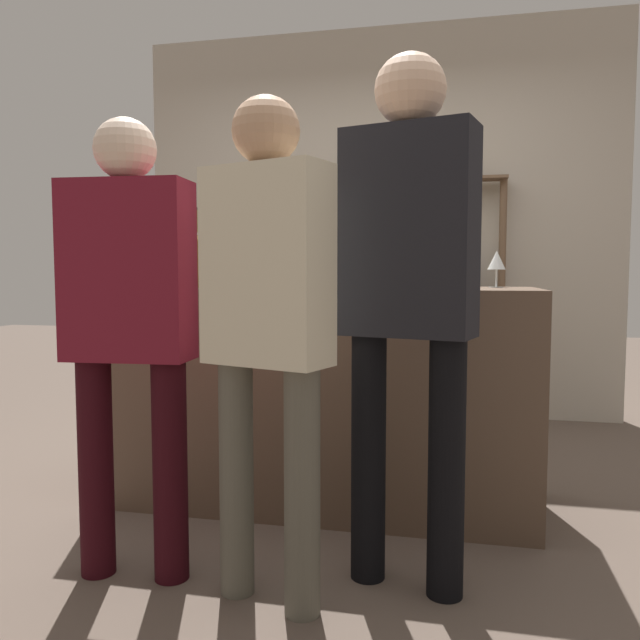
% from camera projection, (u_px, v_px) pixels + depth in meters
% --- Properties ---
extents(ground_plane, '(16.00, 16.00, 0.00)m').
position_uv_depth(ground_plane, '(320.00, 500.00, 2.86)').
color(ground_plane, brown).
extents(bar_counter, '(1.88, 0.64, 0.97)m').
position_uv_depth(bar_counter, '(320.00, 395.00, 2.82)').
color(bar_counter, brown).
rests_on(bar_counter, ground_plane).
extents(back_wall, '(3.48, 0.12, 2.80)m').
position_uv_depth(back_wall, '(375.00, 224.00, 4.62)').
color(back_wall, '#B2A899').
rests_on(back_wall, ground_plane).
extents(back_shelf, '(1.85, 0.18, 1.69)m').
position_uv_depth(back_shelf, '(371.00, 263.00, 4.47)').
color(back_shelf, brown).
rests_on(back_shelf, ground_plane).
extents(counter_bottle_0, '(0.09, 0.09, 0.36)m').
position_uv_depth(counter_bottle_0, '(172.00, 258.00, 2.89)').
color(counter_bottle_0, '#0F1956').
rests_on(counter_bottle_0, bar_counter).
extents(counter_bottle_1, '(0.07, 0.07, 0.36)m').
position_uv_depth(counter_bottle_1, '(310.00, 257.00, 2.89)').
color(counter_bottle_1, black).
rests_on(counter_bottle_1, bar_counter).
extents(counter_bottle_2, '(0.07, 0.07, 0.35)m').
position_uv_depth(counter_bottle_2, '(195.00, 258.00, 2.72)').
color(counter_bottle_2, brown).
rests_on(counter_bottle_2, bar_counter).
extents(counter_bottle_3, '(0.08, 0.08, 0.35)m').
position_uv_depth(counter_bottle_3, '(227.00, 259.00, 3.07)').
color(counter_bottle_3, '#0F1956').
rests_on(counter_bottle_3, bar_counter).
extents(wine_glass, '(0.08, 0.08, 0.16)m').
position_uv_depth(wine_glass, '(497.00, 261.00, 2.77)').
color(wine_glass, silver).
rests_on(wine_glass, bar_counter).
extents(ice_bucket, '(0.20, 0.20, 0.19)m').
position_uv_depth(ice_bucket, '(292.00, 266.00, 2.74)').
color(ice_bucket, black).
rests_on(ice_bucket, bar_counter).
extents(cork_jar, '(0.14, 0.14, 0.13)m').
position_uv_depth(cork_jar, '(428.00, 273.00, 2.58)').
color(cork_jar, silver).
rests_on(cork_jar, bar_counter).
extents(customer_left, '(0.43, 0.21, 1.55)m').
position_uv_depth(customer_left, '(129.00, 313.00, 2.08)').
color(customer_left, black).
rests_on(customer_left, ground_plane).
extents(server_behind_counter, '(0.42, 0.23, 1.73)m').
position_uv_depth(server_behind_counter, '(393.00, 272.00, 3.64)').
color(server_behind_counter, brown).
rests_on(server_behind_counter, ground_plane).
extents(customer_center, '(0.43, 0.29, 1.57)m').
position_uv_depth(customer_center, '(267.00, 310.00, 1.90)').
color(customer_center, '#575347').
rests_on(customer_center, ground_plane).
extents(customer_right, '(0.45, 0.28, 1.73)m').
position_uv_depth(customer_right, '(408.00, 277.00, 2.00)').
color(customer_right, black).
rests_on(customer_right, ground_plane).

